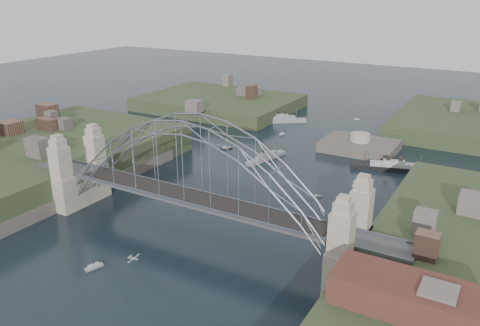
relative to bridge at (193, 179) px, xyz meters
name	(u,v)px	position (x,y,z in m)	size (l,w,h in m)	color
ground	(195,236)	(0.00, 0.00, -12.32)	(500.00, 500.00, 0.00)	black
bridge	(193,179)	(0.00, 0.00, 0.00)	(84.00, 13.80, 24.60)	#49494B
shore_west	(12,175)	(-57.32, 0.00, -10.35)	(50.50, 90.00, 12.00)	#323F24
headland_nw	(219,107)	(-55.00, 95.00, -11.82)	(60.00, 45.00, 9.00)	#323F24
fort_island	(359,152)	(12.00, 70.00, -12.66)	(22.00, 16.00, 9.40)	#544D44
wharf_shed	(412,297)	(44.00, -14.00, -2.32)	(20.00, 8.00, 4.00)	#592D26
naval_cruiser_near	(266,157)	(-8.77, 47.98, -11.60)	(5.59, 15.51, 4.64)	#949B9C
naval_cruiser_far	(282,120)	(-22.88, 87.76, -11.37)	(16.15, 12.70, 6.13)	#949B9C
ocean_liner	(393,168)	(25.35, 57.62, -11.46)	(22.68, 9.78, 5.60)	black
aeroplane	(133,258)	(3.65, -21.43, -5.13)	(1.59, 2.94, 0.43)	#A3A6AA
small_boat_a	(167,188)	(-20.09, 16.44, -12.17)	(1.55, 2.92, 0.45)	#B8B9B5
small_boat_b	(318,196)	(14.08, 30.84, -12.17)	(1.66, 0.56, 0.45)	#B8B9B5
small_boat_c	(94,267)	(-8.61, -18.72, -12.04)	(2.00, 3.44, 1.43)	#B8B9B5
small_boat_d	(356,187)	(20.17, 41.03, -12.17)	(2.19, 1.43, 0.45)	#B8B9B5
small_boat_e	(226,148)	(-24.04, 50.68, -12.05)	(3.39, 3.76, 1.43)	#B8B9B5
small_boat_f	(270,164)	(-5.88, 44.65, -12.17)	(1.35, 1.31, 0.45)	#B8B9B5
small_boat_h	(282,134)	(-15.73, 73.20, -12.04)	(1.57, 2.39, 1.43)	#B8B9B5
small_boat_i	(344,223)	(24.24, 20.26, -12.17)	(2.08, 1.90, 0.45)	#B8B9B5
small_boat_k	(357,119)	(-0.04, 105.87, -12.17)	(2.18, 1.24, 0.45)	#B8B9B5
small_boat_l	(130,155)	(-45.50, 30.62, -12.04)	(0.83, 2.27, 1.43)	#B8B9B5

